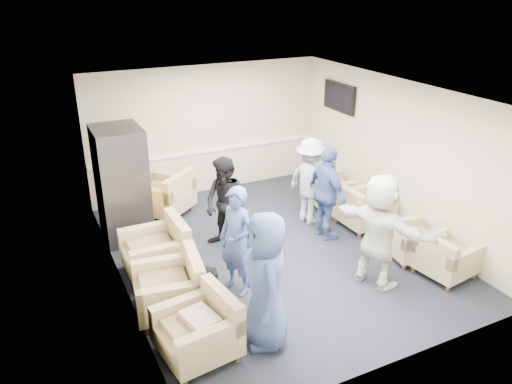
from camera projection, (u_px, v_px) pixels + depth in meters
name	position (u px, v px, depth m)	size (l,w,h in m)	color
floor	(273.00, 251.00, 8.49)	(6.00, 6.00, 0.00)	black
ceiling	(275.00, 93.00, 7.42)	(6.00, 6.00, 0.00)	white
back_wall	(207.00, 130.00, 10.43)	(5.00, 0.02, 2.70)	beige
front_wall	(402.00, 268.00, 5.47)	(5.00, 0.02, 2.70)	beige
left_wall	(116.00, 206.00, 6.95)	(0.02, 6.00, 2.70)	beige
right_wall	(397.00, 155.00, 8.96)	(0.02, 6.00, 2.70)	beige
chair_rail	(208.00, 151.00, 10.59)	(4.98, 0.04, 0.06)	white
tv	(339.00, 97.00, 10.14)	(0.10, 1.00, 0.58)	black
armchair_left_near	(201.00, 331.00, 6.03)	(0.97, 0.97, 0.69)	tan
armchair_left_mid	(173.00, 289.00, 6.82)	(1.02, 1.02, 0.72)	tan
armchair_left_far	(159.00, 252.00, 7.73)	(0.93, 0.93, 0.74)	tan
armchair_right_near	(443.00, 258.00, 7.67)	(0.88, 0.88, 0.63)	tan
armchair_right_midnear	(409.00, 241.00, 8.18)	(0.86, 0.86, 0.61)	tan
armchair_right_midfar	(361.00, 210.00, 9.20)	(0.89, 0.89, 0.68)	tan
armchair_right_far	(327.00, 190.00, 10.08)	(0.92, 0.92, 0.65)	tan
armchair_corner	(166.00, 197.00, 9.66)	(1.33, 1.33, 0.76)	tan
vending_machine	(122.00, 184.00, 8.62)	(0.81, 0.95, 2.01)	#4F4E56
backpack	(208.00, 281.00, 7.21)	(0.31, 0.25, 0.48)	black
pillow	(200.00, 320.00, 5.95)	(0.45, 0.34, 0.13)	beige
person_front_left	(266.00, 281.00, 6.04)	(0.88, 0.57, 1.79)	#3C5192
person_mid_left	(237.00, 241.00, 7.11)	(0.60, 0.39, 1.64)	#3C5192
person_back_left	(226.00, 205.00, 8.25)	(0.79, 0.62, 1.63)	black
person_back_right	(311.00, 181.00, 9.20)	(1.06, 0.61, 1.65)	silver
person_mid_right	(327.00, 194.00, 8.62)	(0.99, 0.41, 1.69)	#3C5192
person_front_right	(379.00, 231.00, 7.27)	(1.64, 0.52, 1.77)	silver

